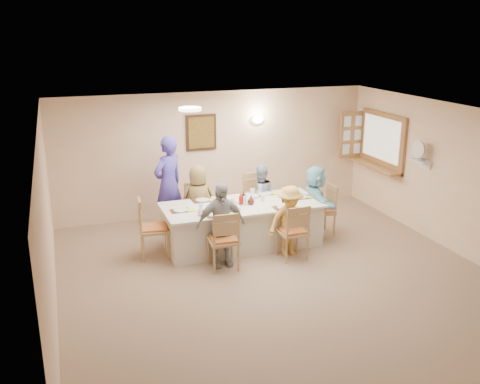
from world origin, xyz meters
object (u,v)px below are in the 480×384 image
object	(u,v)px
chair_right_end	(321,210)
diner_front_left	(221,225)
chair_back_right	(258,201)
diner_front_right	(290,221)
dining_table	(242,225)
chair_left_end	(154,228)
diner_back_right	(260,197)
condiment_ketchup	(241,198)
diner_back_left	(199,201)
chair_front_left	(223,239)
desk_fan	(420,153)
chair_back_left	(197,209)
chair_front_right	(292,231)
diner_right_end	(315,201)
serving_hatch	(382,141)
caregiver	(168,184)

from	to	relation	value
chair_right_end	diner_front_left	size ratio (longest dim) A/B	0.68
chair_back_right	diner_front_right	size ratio (longest dim) A/B	0.85
dining_table	chair_left_end	bearing A→B (deg)	180.00
diner_back_right	condiment_ketchup	distance (m)	0.96
diner_back_left	chair_front_left	bearing A→B (deg)	98.71
desk_fan	chair_left_end	bearing A→B (deg)	173.33
chair_back_left	chair_front_right	bearing A→B (deg)	-47.95
chair_right_end	diner_front_left	bearing A→B (deg)	-70.20
diner_front_right	diner_back_left	bearing A→B (deg)	125.57
chair_left_end	diner_right_end	xyz separation A→B (m)	(2.97, 0.00, 0.15)
chair_back_left	diner_back_right	bearing A→B (deg)	-0.53
dining_table	condiment_ketchup	distance (m)	0.49
desk_fan	diner_back_right	distance (m)	3.01
chair_back_right	chair_right_end	world-z (taller)	chair_back_right
chair_back_left	diner_front_left	world-z (taller)	diner_front_left
serving_hatch	diner_front_left	world-z (taller)	serving_hatch
serving_hatch	chair_back_left	world-z (taller)	serving_hatch
dining_table	chair_right_end	xyz separation A→B (m)	(1.55, 0.00, 0.10)
diner_back_right	diner_right_end	distance (m)	1.07
serving_hatch	condiment_ketchup	bearing A→B (deg)	-166.44
desk_fan	diner_back_right	bearing A→B (deg)	154.53
diner_front_right	chair_back_right	bearing A→B (deg)	84.14
chair_right_end	diner_front_left	world-z (taller)	diner_front_left
desk_fan	diner_right_end	world-z (taller)	desk_fan
chair_front_left	chair_right_end	world-z (taller)	chair_front_left
dining_table	caregiver	distance (m)	1.64
diner_back_right	diner_right_end	xyz separation A→B (m)	(0.82, -0.68, 0.04)
diner_back_right	diner_front_right	distance (m)	1.36
chair_right_end	diner_right_end	size ratio (longest dim) A/B	0.72
desk_fan	chair_left_end	xyz separation A→B (m)	(-4.74, 0.55, -1.03)
diner_back_left	diner_front_right	distance (m)	1.81
chair_back_left	chair_front_right	size ratio (longest dim) A/B	0.98
diner_back_left	caregiver	world-z (taller)	caregiver
desk_fan	condiment_ketchup	world-z (taller)	desk_fan
chair_back_left	diner_front_right	size ratio (longest dim) A/B	0.78
chair_back_right	diner_front_left	bearing A→B (deg)	-132.22
dining_table	chair_back_left	world-z (taller)	chair_back_left
condiment_ketchup	dining_table	bearing A→B (deg)	14.48
chair_back_right	desk_fan	bearing A→B (deg)	-30.78
chair_back_left	chair_left_end	distance (m)	1.24
caregiver	serving_hatch	bearing A→B (deg)	143.65
chair_front_right	diner_back_left	distance (m)	1.92
serving_hatch	chair_front_left	distance (m)	4.33
chair_left_end	chair_back_right	bearing A→B (deg)	-63.37
desk_fan	diner_front_right	distance (m)	2.76
chair_left_end	diner_back_right	size ratio (longest dim) A/B	0.83
desk_fan	diner_back_left	xyz separation A→B (m)	(-3.79, 1.23, -0.88)
caregiver	diner_front_right	bearing A→B (deg)	100.35
dining_table	chair_front_left	xyz separation A→B (m)	(-0.60, -0.80, 0.11)
chair_front_right	caregiver	size ratio (longest dim) A/B	0.53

